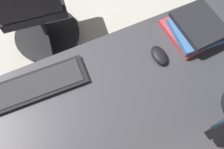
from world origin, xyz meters
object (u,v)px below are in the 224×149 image
Objects in this scene: drawer_pedestal at (99,135)px; book_stack_near at (195,29)px; mouse_main at (159,55)px; office_chair at (32,7)px; keyboard_main at (39,85)px.

book_stack_near reaches higher than drawer_pedestal.
office_chair is at bearing -59.54° from mouse_main.
drawer_pedestal is 0.58m from mouse_main.
book_stack_near is at bearing 176.36° from keyboard_main.
book_stack_near is at bearing 132.28° from office_chair.
book_stack_near is (-0.76, 0.05, 0.03)m from keyboard_main.
mouse_main is at bearing -158.51° from drawer_pedestal.
office_chair is at bearing -96.05° from keyboard_main.
drawer_pedestal is 6.68× the size of mouse_main.
book_stack_near is at bearing -161.73° from drawer_pedestal.
mouse_main is 0.11× the size of office_chair.
drawer_pedestal is 0.49m from keyboard_main.
book_stack_near is (-0.22, -0.05, 0.02)m from mouse_main.
keyboard_main is at bearing -9.83° from mouse_main.
mouse_main reaches higher than drawer_pedestal.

